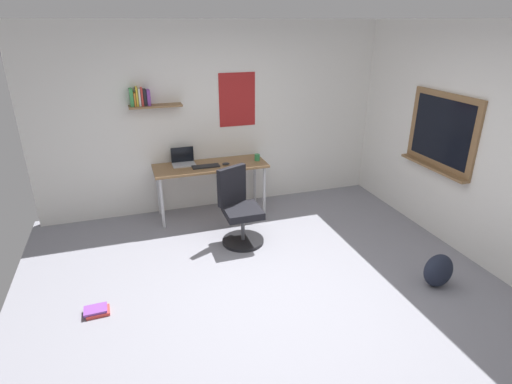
{
  "coord_description": "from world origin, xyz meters",
  "views": [
    {
      "loc": [
        -1.25,
        -3.17,
        2.58
      ],
      "look_at": [
        0.02,
        0.73,
        0.85
      ],
      "focal_mm": 28.68,
      "sensor_mm": 36.0,
      "label": 1
    }
  ],
  "objects_px": {
    "office_chair": "(239,211)",
    "book_stack_on_floor": "(97,311)",
    "keyboard": "(206,166)",
    "desk": "(211,170)",
    "coffee_mug": "(257,157)",
    "computer_mouse": "(226,164)",
    "laptop": "(183,160)",
    "backpack": "(438,271)"
  },
  "relations": [
    {
      "from": "desk",
      "to": "keyboard",
      "type": "xyz_separation_m",
      "value": [
        -0.08,
        -0.07,
        0.09
      ]
    },
    {
      "from": "computer_mouse",
      "to": "book_stack_on_floor",
      "type": "bearing_deg",
      "value": -134.81
    },
    {
      "from": "office_chair",
      "to": "coffee_mug",
      "type": "height_order",
      "value": "office_chair"
    },
    {
      "from": "keyboard",
      "to": "coffee_mug",
      "type": "bearing_deg",
      "value": 3.81
    },
    {
      "from": "office_chair",
      "to": "computer_mouse",
      "type": "relative_size",
      "value": 9.13
    },
    {
      "from": "desk",
      "to": "keyboard",
      "type": "distance_m",
      "value": 0.14
    },
    {
      "from": "keyboard",
      "to": "book_stack_on_floor",
      "type": "distance_m",
      "value": 2.37
    },
    {
      "from": "office_chair",
      "to": "coffee_mug",
      "type": "distance_m",
      "value": 1.07
    },
    {
      "from": "desk",
      "to": "coffee_mug",
      "type": "bearing_deg",
      "value": -1.73
    },
    {
      "from": "computer_mouse",
      "to": "laptop",
      "type": "bearing_deg",
      "value": 159.27
    },
    {
      "from": "laptop",
      "to": "book_stack_on_floor",
      "type": "bearing_deg",
      "value": -121.11
    },
    {
      "from": "desk",
      "to": "laptop",
      "type": "bearing_deg",
      "value": 158.35
    },
    {
      "from": "desk",
      "to": "coffee_mug",
      "type": "relative_size",
      "value": 16.8
    },
    {
      "from": "keyboard",
      "to": "computer_mouse",
      "type": "height_order",
      "value": "computer_mouse"
    },
    {
      "from": "desk",
      "to": "book_stack_on_floor",
      "type": "xyz_separation_m",
      "value": [
        -1.52,
        -1.81,
        -0.64
      ]
    },
    {
      "from": "coffee_mug",
      "to": "computer_mouse",
      "type": "bearing_deg",
      "value": -173.93
    },
    {
      "from": "office_chair",
      "to": "book_stack_on_floor",
      "type": "xyz_separation_m",
      "value": [
        -1.68,
        -0.93,
        -0.38
      ]
    },
    {
      "from": "office_chair",
      "to": "backpack",
      "type": "relative_size",
      "value": 2.58
    },
    {
      "from": "keyboard",
      "to": "office_chair",
      "type": "bearing_deg",
      "value": -73.69
    },
    {
      "from": "book_stack_on_floor",
      "to": "desk",
      "type": "bearing_deg",
      "value": 49.89
    },
    {
      "from": "desk",
      "to": "computer_mouse",
      "type": "distance_m",
      "value": 0.23
    },
    {
      "from": "coffee_mug",
      "to": "keyboard",
      "type": "bearing_deg",
      "value": -176.19
    },
    {
      "from": "office_chair",
      "to": "book_stack_on_floor",
      "type": "height_order",
      "value": "office_chair"
    },
    {
      "from": "keyboard",
      "to": "book_stack_on_floor",
      "type": "height_order",
      "value": "keyboard"
    },
    {
      "from": "computer_mouse",
      "to": "backpack",
      "type": "bearing_deg",
      "value": -55.1
    },
    {
      "from": "laptop",
      "to": "keyboard",
      "type": "height_order",
      "value": "laptop"
    },
    {
      "from": "office_chair",
      "to": "coffee_mug",
      "type": "relative_size",
      "value": 10.33
    },
    {
      "from": "keyboard",
      "to": "book_stack_on_floor",
      "type": "bearing_deg",
      "value": -129.76
    },
    {
      "from": "keyboard",
      "to": "coffee_mug",
      "type": "distance_m",
      "value": 0.75
    },
    {
      "from": "keyboard",
      "to": "laptop",
      "type": "bearing_deg",
      "value": 142.39
    },
    {
      "from": "laptop",
      "to": "computer_mouse",
      "type": "bearing_deg",
      "value": -20.73
    },
    {
      "from": "computer_mouse",
      "to": "coffee_mug",
      "type": "distance_m",
      "value": 0.47
    },
    {
      "from": "laptop",
      "to": "keyboard",
      "type": "xyz_separation_m",
      "value": [
        0.27,
        -0.21,
        -0.04
      ]
    },
    {
      "from": "coffee_mug",
      "to": "laptop",
      "type": "bearing_deg",
      "value": 171.18
    },
    {
      "from": "laptop",
      "to": "book_stack_on_floor",
      "type": "distance_m",
      "value": 2.4
    },
    {
      "from": "laptop",
      "to": "keyboard",
      "type": "bearing_deg",
      "value": -37.61
    },
    {
      "from": "office_chair",
      "to": "computer_mouse",
      "type": "xyz_separation_m",
      "value": [
        0.04,
        0.81,
        0.35
      ]
    },
    {
      "from": "computer_mouse",
      "to": "backpack",
      "type": "height_order",
      "value": "computer_mouse"
    },
    {
      "from": "laptop",
      "to": "keyboard",
      "type": "relative_size",
      "value": 0.84
    },
    {
      "from": "office_chair",
      "to": "keyboard",
      "type": "height_order",
      "value": "office_chair"
    },
    {
      "from": "office_chair",
      "to": "laptop",
      "type": "relative_size",
      "value": 3.06
    },
    {
      "from": "desk",
      "to": "coffee_mug",
      "type": "distance_m",
      "value": 0.68
    }
  ]
}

